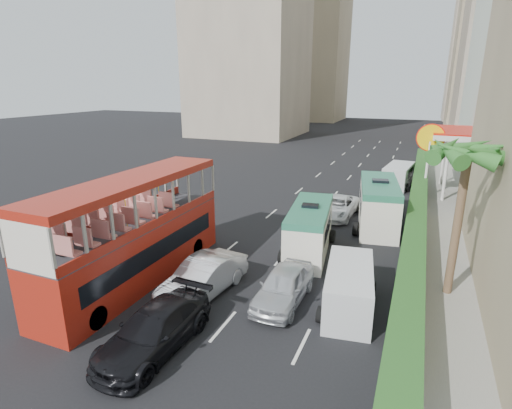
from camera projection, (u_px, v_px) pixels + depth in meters
The scene contains 18 objects.
ground_plane at pixel (253, 304), 17.31m from camera, with size 200.00×200.00×0.00m, color black.
double_decker_bus at pixel (135, 230), 18.77m from camera, with size 2.50×11.00×5.06m, color #9E1E11.
car_silver_lane_a at pixel (204, 294), 18.11m from camera, with size 1.75×5.01×1.65m, color silver.
car_silver_lane_b at pixel (283, 301), 17.48m from camera, with size 1.81×4.49×1.53m, color silver.
car_black at pixel (156, 348), 14.42m from camera, with size 2.12×5.22×1.52m, color black.
van_asset at pixel (336, 216), 28.67m from camera, with size 2.35×5.10×1.42m, color silver.
minibus_near at pixel (309, 230), 22.21m from camera, with size 2.01×6.03×2.67m, color silver.
minibus_far at pixel (378, 204), 26.27m from camera, with size 2.27×6.81×3.02m, color silver.
panel_van_near at pixel (349, 288), 16.72m from camera, with size 1.85×4.62×1.85m, color silver.
panel_van_far at pixel (398, 176), 36.65m from camera, with size 2.01×5.02×2.01m, color silver.
sidewalk at pixel (452, 188), 36.05m from camera, with size 6.00×120.00×0.18m, color #99968C.
kerb_wall at pixel (416, 213), 27.19m from camera, with size 0.30×44.00×1.00m, color silver.
hedge at pixel (418, 201), 26.95m from camera, with size 1.10×44.00×0.70m, color #2D6626.
palm_tree at pixel (457, 225), 16.99m from camera, with size 0.36×0.36×6.40m, color brown.
shell_station at pixel (471, 164), 33.14m from camera, with size 6.50×8.00×5.50m, color silver.
tower_far_a at pixel (499, 14), 77.07m from camera, with size 14.00×14.00×44.00m, color tan.
tower_far_b at pixel (484, 37), 97.08m from camera, with size 14.00×14.00×40.00m, color #B2A28C.
tower_left_b at pixel (313, 25), 98.17m from camera, with size 16.00×16.00×46.00m, color tan.
Camera 1 is at (6.02, -14.07, 9.16)m, focal length 28.00 mm.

